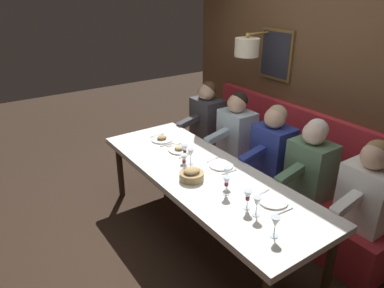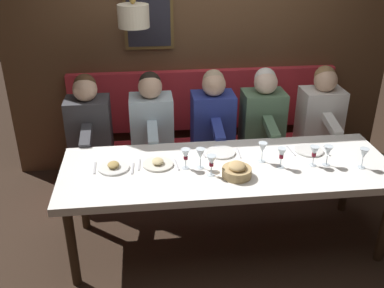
{
  "view_description": "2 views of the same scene",
  "coord_description": "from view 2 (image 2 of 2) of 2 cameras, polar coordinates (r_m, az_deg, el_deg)",
  "views": [
    {
      "loc": [
        -1.77,
        -2.36,
        2.37
      ],
      "look_at": [
        0.05,
        0.27,
        0.92
      ],
      "focal_mm": 33.52,
      "sensor_mm": 36.0,
      "label": 1
    },
    {
      "loc": [
        -2.94,
        0.62,
        2.41
      ],
      "look_at": [
        0.05,
        0.27,
        0.92
      ],
      "focal_mm": 41.17,
      "sensor_mm": 36.0,
      "label": 2
    }
  ],
  "objects": [
    {
      "name": "diner_near",
      "position": [
        4.29,
        9.21,
        4.18
      ],
      "size": [
        0.6,
        0.4,
        0.79
      ],
      "color": "#567A5B",
      "rests_on": "banquette_bench"
    },
    {
      "name": "place_setting_3",
      "position": [
        3.44,
        -4.44,
        -2.52
      ],
      "size": [
        0.24,
        0.32,
        0.05
      ],
      "color": "silver",
      "rests_on": "dining_table"
    },
    {
      "name": "place_setting_0",
      "position": [
        3.61,
        3.75,
        -1.09
      ],
      "size": [
        0.24,
        0.32,
        0.01
      ],
      "color": "silver",
      "rests_on": "dining_table"
    },
    {
      "name": "diner_middle",
      "position": [
        4.19,
        2.74,
        3.94
      ],
      "size": [
        0.6,
        0.4,
        0.79
      ],
      "color": "#283893",
      "rests_on": "banquette_bench"
    },
    {
      "name": "wine_glass_1",
      "position": [
        3.24,
        2.53,
        -2.28
      ],
      "size": [
        0.07,
        0.07,
        0.16
      ],
      "color": "silver",
      "rests_on": "dining_table"
    },
    {
      "name": "dining_table",
      "position": [
        3.46,
        4.61,
        -3.73
      ],
      "size": [
        0.9,
        2.58,
        0.74
      ],
      "color": "white",
      "rests_on": "ground_plane"
    },
    {
      "name": "diner_farthest",
      "position": [
        4.17,
        -13.26,
        3.15
      ],
      "size": [
        0.6,
        0.4,
        0.79
      ],
      "color": "#3D3D42",
      "rests_on": "banquette_bench"
    },
    {
      "name": "place_setting_1",
      "position": [
        3.43,
        -10.13,
        -2.94
      ],
      "size": [
        0.24,
        0.31,
        0.05
      ],
      "color": "white",
      "rests_on": "dining_table"
    },
    {
      "name": "wine_glass_0",
      "position": [
        3.42,
        11.53,
        -1.26
      ],
      "size": [
        0.07,
        0.07,
        0.16
      ],
      "color": "silver",
      "rests_on": "dining_table"
    },
    {
      "name": "wine_glass_5",
      "position": [
        3.34,
        -0.83,
        -1.39
      ],
      "size": [
        0.07,
        0.07,
        0.16
      ],
      "color": "silver",
      "rests_on": "dining_table"
    },
    {
      "name": "wine_glass_7",
      "position": [
        3.59,
        21.36,
        -1.22
      ],
      "size": [
        0.07,
        0.07,
        0.16
      ],
      "color": "silver",
      "rests_on": "dining_table"
    },
    {
      "name": "diner_nearest",
      "position": [
        4.47,
        16.4,
        4.38
      ],
      "size": [
        0.6,
        0.4,
        0.79
      ],
      "color": "white",
      "rests_on": "banquette_bench"
    },
    {
      "name": "diner_far",
      "position": [
        4.14,
        -5.28,
        3.58
      ],
      "size": [
        0.6,
        0.4,
        0.79
      ],
      "color": "silver",
      "rests_on": "banquette_bench"
    },
    {
      "name": "wine_glass_4",
      "position": [
        3.34,
        1.1,
        -1.34
      ],
      "size": [
        0.07,
        0.07,
        0.16
      ],
      "color": "silver",
      "rests_on": "dining_table"
    },
    {
      "name": "bread_bowl",
      "position": [
        3.27,
        5.83,
        -3.47
      ],
      "size": [
        0.22,
        0.22,
        0.12
      ],
      "color": "tan",
      "rests_on": "dining_table"
    },
    {
      "name": "banquette_bench",
      "position": [
        4.45,
        2.27,
        -3.08
      ],
      "size": [
        0.52,
        2.78,
        0.45
      ],
      "primitive_type": "cube",
      "color": "red",
      "rests_on": "ground_plane"
    },
    {
      "name": "wine_glass_2",
      "position": [
        3.47,
        9.13,
        -0.55
      ],
      "size": [
        0.07,
        0.07,
        0.16
      ],
      "color": "silver",
      "rests_on": "dining_table"
    },
    {
      "name": "place_setting_2",
      "position": [
        3.76,
        14.87,
        -0.8
      ],
      "size": [
        0.24,
        0.32,
        0.01
      ],
      "color": "silver",
      "rests_on": "dining_table"
    },
    {
      "name": "ground_plane",
      "position": [
        3.85,
        4.24,
        -12.5
      ],
      "size": [
        12.0,
        12.0,
        0.0
      ],
      "primitive_type": "plane",
      "color": "#332319"
    },
    {
      "name": "back_wall_panel",
      "position": [
        4.56,
        1.27,
        13.12
      ],
      "size": [
        0.59,
        3.98,
        2.9
      ],
      "color": "brown",
      "rests_on": "ground_plane"
    },
    {
      "name": "wine_glass_3",
      "position": [
        3.5,
        15.56,
        -1.02
      ],
      "size": [
        0.07,
        0.07,
        0.16
      ],
      "color": "silver",
      "rests_on": "dining_table"
    },
    {
      "name": "wine_glass_6",
      "position": [
        3.54,
        17.2,
        -0.94
      ],
      "size": [
        0.07,
        0.07,
        0.16
      ],
      "color": "silver",
      "rests_on": "dining_table"
    }
  ]
}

